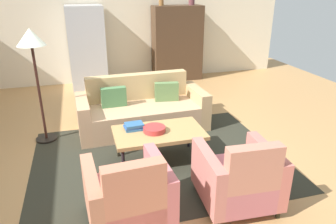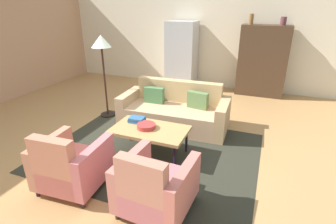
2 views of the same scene
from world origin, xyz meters
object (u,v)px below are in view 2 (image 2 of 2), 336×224
vase_tall (251,19)px  vase_round (283,21)px  coffee_table (150,131)px  refrigerator (182,55)px  fruit_bowl (146,126)px  book_stack (137,120)px  floor_lamp (102,49)px  couch (175,112)px  armchair_right (154,188)px  cabinet (262,61)px  armchair_left (70,166)px

vase_tall → vase_round: (0.75, 0.00, -0.03)m
coffee_table → refrigerator: bearing=101.1°
fruit_bowl → book_stack: book_stack is taller
vase_tall → floor_lamp: 3.79m
book_stack → vase_round: bearing=60.3°
couch → coffee_table: (0.00, -1.19, 0.13)m
armchair_right → vase_round: bearing=79.7°
coffee_table → vase_round: (1.79, 3.83, 1.48)m
coffee_table → vase_tall: 4.25m
vase_round → refrigerator: (-2.52, -0.10, -0.97)m
coffee_table → cabinet: bearing=69.4°
couch → vase_round: (1.80, 2.64, 1.61)m
cabinet → floor_lamp: (-3.00, -2.73, 0.54)m
fruit_bowl → floor_lamp: floor_lamp is taller
vase_tall → armchair_left: bearing=-108.2°
couch → vase_round: size_ratio=10.86×
cabinet → floor_lamp: bearing=-137.7°
fruit_bowl → vase_round: size_ratio=1.51×
armchair_left → vase_tall: vase_tall is taller
couch → book_stack: couch is taller
vase_round → refrigerator: vase_round is taller
armchair_left → armchair_right: bearing=-3.8°
coffee_table → cabinet: (1.44, 3.83, 0.48)m
book_stack → refrigerator: refrigerator is taller
fruit_bowl → refrigerator: 3.81m
book_stack → floor_lamp: (-1.25, 0.96, 0.94)m
fruit_bowl → cabinet: cabinet is taller
couch → armchair_right: (0.60, -2.35, 0.06)m
couch → vase_tall: bearing=-113.7°
vase_round → floor_lamp: 4.34m
fruit_bowl → vase_tall: size_ratio=1.17×
vase_tall → refrigerator: size_ratio=0.14×
couch → cabinet: cabinet is taller
armchair_right → vase_round: vase_round is taller
coffee_table → armchair_right: (0.60, -1.17, -0.08)m
couch → vase_tall: 3.28m
book_stack → vase_round: size_ratio=1.46×
armchair_left → fruit_bowl: 1.29m
coffee_table → armchair_right: 1.31m
couch → refrigerator: 2.72m
coffee_table → armchair_left: size_ratio=1.36×
vase_round → floor_lamp: vase_round is taller
cabinet → refrigerator: refrigerator is taller
book_stack → armchair_left: bearing=-102.5°
couch → cabinet: bearing=-120.7°
fruit_bowl → vase_tall: (1.10, 3.83, 1.43)m
vase_tall → refrigerator: bearing=-176.8°
armchair_right → refrigerator: size_ratio=0.48×
refrigerator → floor_lamp: size_ratio=1.08×
armchair_right → floor_lamp: (-2.15, 2.27, 1.10)m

